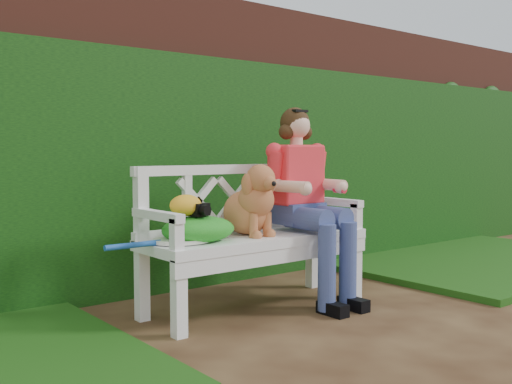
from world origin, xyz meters
TOP-DOWN VIEW (x-y plane):
  - ground at (0.00, 0.00)m, footprint 60.00×60.00m
  - brick_wall at (0.00, 1.90)m, footprint 10.00×0.30m
  - ivy_hedge at (0.00, 1.68)m, footprint 10.00×0.18m
  - grass_right at (2.40, 0.90)m, footprint 2.60×2.00m
  - garden_bench at (-0.14, 0.87)m, footprint 1.62×0.72m
  - seated_woman at (0.23, 0.85)m, footprint 0.65×0.79m
  - dog at (-0.19, 0.87)m, footprint 0.43×0.49m
  - tennis_racket at (-0.72, 0.87)m, footprint 0.72×0.36m
  - green_bag at (-0.59, 0.85)m, footprint 0.47×0.37m
  - camera_item at (-0.60, 0.83)m, footprint 0.13×0.11m
  - baseball_glove at (-0.67, 0.86)m, footprint 0.21×0.17m

SIDE VIEW (x-z plane):
  - ground at x=0.00m, z-range 0.00..0.00m
  - grass_right at x=2.40m, z-range 0.00..0.05m
  - garden_bench at x=-0.14m, z-range 0.00..0.48m
  - tennis_racket at x=-0.72m, z-range 0.48..0.51m
  - green_bag at x=-0.59m, z-range 0.48..0.63m
  - seated_woman at x=0.23m, z-range 0.00..1.23m
  - camera_item at x=-0.60m, z-range 0.63..0.71m
  - baseball_glove at x=-0.67m, z-range 0.63..0.76m
  - dog at x=-0.19m, z-range 0.48..0.93m
  - ivy_hedge at x=0.00m, z-range 0.00..1.70m
  - brick_wall at x=0.00m, z-range 0.00..2.20m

